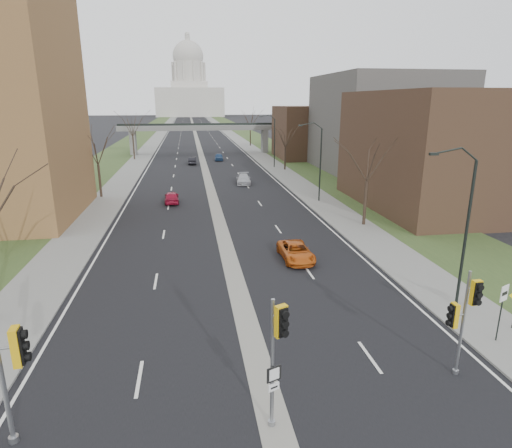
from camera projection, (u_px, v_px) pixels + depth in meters
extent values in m
plane|color=black|center=(268.00, 399.00, 16.41)|extent=(700.00, 700.00, 0.00)
cube|color=black|center=(195.00, 132.00, 158.78)|extent=(20.00, 600.00, 0.01)
cube|color=gray|center=(195.00, 132.00, 158.79)|extent=(1.20, 600.00, 0.02)
cube|color=gray|center=(227.00, 131.00, 160.56)|extent=(4.00, 600.00, 0.12)
cube|color=gray|center=(162.00, 132.00, 156.98)|extent=(4.00, 600.00, 0.12)
cube|color=#273B1B|center=(243.00, 131.00, 161.45)|extent=(8.00, 600.00, 0.10)
cube|color=#273B1B|center=(145.00, 132.00, 156.09)|extent=(8.00, 600.00, 0.10)
cube|color=#463221|center=(444.00, 150.00, 44.89)|extent=(16.00, 20.00, 12.00)
cube|color=#514E4A|center=(382.00, 124.00, 67.85)|extent=(18.00, 22.00, 15.00)
cube|color=#463221|center=(313.00, 132.00, 84.74)|extent=(14.00, 14.00, 10.00)
cube|color=slate|center=(133.00, 143.00, 89.57)|extent=(1.20, 2.50, 5.00)
cube|color=slate|center=(265.00, 141.00, 93.73)|extent=(1.20, 2.50, 5.00)
cube|color=slate|center=(200.00, 128.00, 90.82)|extent=(34.00, 3.00, 1.00)
cube|color=black|center=(200.00, 124.00, 90.62)|extent=(34.00, 0.15, 0.50)
cube|color=silver|center=(190.00, 102.00, 317.37)|extent=(48.00, 42.00, 20.00)
cube|color=silver|center=(189.00, 85.00, 314.05)|extent=(26.00, 26.00, 5.00)
cylinder|color=silver|center=(189.00, 72.00, 311.55)|extent=(22.00, 22.00, 14.00)
sphere|color=silver|center=(188.00, 56.00, 308.50)|extent=(22.00, 22.00, 22.00)
cylinder|color=silver|center=(187.00, 39.00, 305.31)|extent=(3.60, 3.60, 4.50)
cylinder|color=black|center=(466.00, 235.00, 22.72)|extent=(0.16, 0.16, 8.00)
cube|color=black|center=(435.00, 154.00, 21.17)|extent=(0.45, 0.18, 0.14)
cylinder|color=black|center=(320.00, 165.00, 47.40)|extent=(0.16, 0.16, 8.00)
cube|color=black|center=(301.00, 125.00, 45.85)|extent=(0.45, 0.18, 0.14)
cylinder|color=black|center=(274.00, 143.00, 72.07)|extent=(0.16, 0.16, 8.00)
cube|color=black|center=(261.00, 117.00, 70.53)|extent=(0.45, 0.18, 0.14)
cylinder|color=#382B21|center=(100.00, 181.00, 49.99)|extent=(0.28, 0.28, 3.75)
cylinder|color=#382B21|center=(134.00, 148.00, 82.19)|extent=(0.28, 0.28, 4.25)
cylinder|color=#382B21|center=(365.00, 203.00, 38.64)|extent=(0.28, 0.28, 4.00)
cylinder|color=#382B21|center=(285.00, 159.00, 70.03)|extent=(0.28, 0.28, 3.50)
cylinder|color=#382B21|center=(250.00, 137.00, 107.89)|extent=(0.28, 0.28, 4.25)
cylinder|color=gray|center=(0.00, 365.00, 13.51)|extent=(0.16, 0.16, 5.94)
cylinder|color=gray|center=(14.00, 439.00, 14.30)|extent=(0.32, 0.32, 0.23)
cube|color=gold|center=(17.00, 347.00, 13.48)|extent=(0.50, 0.52, 1.31)
cylinder|color=gray|center=(272.00, 365.00, 14.41)|extent=(0.13, 0.13, 4.87)
cylinder|color=gray|center=(272.00, 423.00, 15.06)|extent=(0.26, 0.26, 0.19)
cube|color=gold|center=(281.00, 321.00, 13.50)|extent=(0.51, 0.50, 1.08)
cube|color=black|center=(272.00, 372.00, 14.49)|extent=(0.54, 0.25, 0.56)
cube|color=silver|center=(272.00, 385.00, 14.63)|extent=(0.40, 0.19, 0.28)
cylinder|color=gray|center=(463.00, 324.00, 17.29)|extent=(0.12, 0.12, 4.62)
cylinder|color=gray|center=(455.00, 372.00, 17.91)|extent=(0.25, 0.25, 0.18)
cube|color=gold|center=(476.00, 293.00, 16.43)|extent=(0.39, 0.37, 1.02)
cube|color=gold|center=(454.00, 315.00, 17.09)|extent=(0.37, 0.39, 1.02)
cylinder|color=black|center=(500.00, 317.00, 19.87)|extent=(0.07, 0.07, 2.44)
cube|color=silver|center=(504.00, 293.00, 19.53)|extent=(0.57, 0.28, 0.78)
imported|color=maroon|center=(172.00, 197.00, 47.68)|extent=(1.70, 3.95, 1.33)
imported|color=black|center=(192.00, 160.00, 77.09)|extent=(1.43, 3.99, 1.31)
imported|color=#C15514|center=(296.00, 252.00, 30.63)|extent=(2.10, 4.45, 1.23)
imported|color=#A9AAB1|center=(243.00, 179.00, 58.72)|extent=(2.27, 4.73, 1.33)
imported|color=navy|center=(219.00, 157.00, 81.89)|extent=(1.82, 3.97, 1.32)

